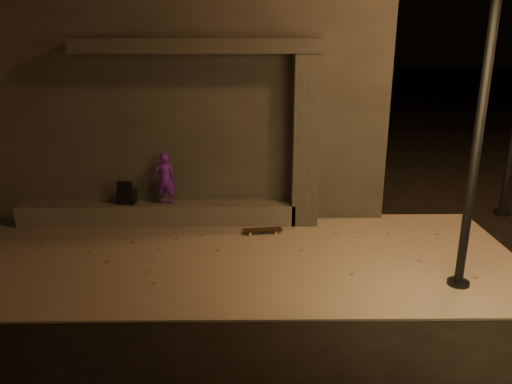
{
  "coord_description": "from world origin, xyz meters",
  "views": [
    {
      "loc": [
        0.53,
        -6.54,
        4.0
      ],
      "look_at": [
        0.64,
        2.0,
        1.29
      ],
      "focal_mm": 35.0,
      "sensor_mm": 36.0,
      "label": 1
    }
  ],
  "objects_px": {
    "skateboarder": "(165,178)",
    "skateboard": "(263,230)",
    "street_lamp_0": "(493,24)",
    "column": "(305,142)",
    "backpack": "(127,195)"
  },
  "relations": [
    {
      "from": "column",
      "to": "backpack",
      "type": "distance_m",
      "value": 4.01
    },
    {
      "from": "skateboard",
      "to": "street_lamp_0",
      "type": "bearing_deg",
      "value": -42.64
    },
    {
      "from": "backpack",
      "to": "street_lamp_0",
      "type": "distance_m",
      "value": 7.61
    },
    {
      "from": "skateboard",
      "to": "street_lamp_0",
      "type": "distance_m",
      "value": 5.61
    },
    {
      "from": "column",
      "to": "skateboard",
      "type": "xyz_separation_m",
      "value": [
        -0.91,
        -0.65,
        -1.73
      ]
    },
    {
      "from": "skateboarder",
      "to": "skateboard",
      "type": "relative_size",
      "value": 1.35
    },
    {
      "from": "backpack",
      "to": "skateboard",
      "type": "relative_size",
      "value": 0.64
    },
    {
      "from": "column",
      "to": "skateboard",
      "type": "distance_m",
      "value": 2.06
    },
    {
      "from": "backpack",
      "to": "skateboard",
      "type": "xyz_separation_m",
      "value": [
        2.93,
        -0.65,
        -0.56
      ]
    },
    {
      "from": "column",
      "to": "backpack",
      "type": "xyz_separation_m",
      "value": [
        -3.84,
        0.0,
        -1.17
      ]
    },
    {
      "from": "column",
      "to": "skateboarder",
      "type": "distance_m",
      "value": 3.09
    },
    {
      "from": "skateboarder",
      "to": "skateboard",
      "type": "distance_m",
      "value": 2.37
    },
    {
      "from": "skateboarder",
      "to": "backpack",
      "type": "relative_size",
      "value": 2.12
    },
    {
      "from": "street_lamp_0",
      "to": "skateboard",
      "type": "bearing_deg",
      "value": 144.57
    },
    {
      "from": "skateboard",
      "to": "street_lamp_0",
      "type": "height_order",
      "value": "street_lamp_0"
    }
  ]
}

